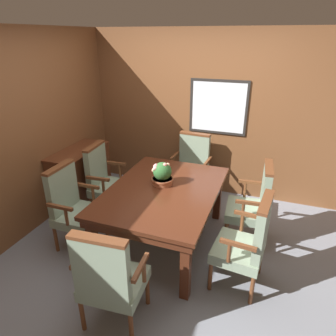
{
  "coord_description": "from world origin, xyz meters",
  "views": [
    {
      "loc": [
        1.1,
        -2.67,
        2.34
      ],
      "look_at": [
        0.01,
        0.31,
        0.93
      ],
      "focal_mm": 32.0,
      "sensor_mm": 36.0,
      "label": 1
    }
  ],
  "objects_px": {
    "chair_head_near": "(109,277)",
    "chair_right_near": "(248,241)",
    "chair_head_far": "(192,165)",
    "chair_left_far": "(105,179)",
    "sideboard_cabinet": "(81,177)",
    "chair_right_far": "(254,202)",
    "potted_plant": "(162,174)",
    "chair_left_near": "(72,205)",
    "dining_table": "(164,196)"
  },
  "relations": [
    {
      "from": "dining_table",
      "to": "chair_left_far",
      "type": "height_order",
      "value": "chair_left_far"
    },
    {
      "from": "dining_table",
      "to": "sideboard_cabinet",
      "type": "bearing_deg",
      "value": 163.17
    },
    {
      "from": "chair_left_near",
      "to": "potted_plant",
      "type": "distance_m",
      "value": 1.11
    },
    {
      "from": "chair_left_far",
      "to": "chair_right_far",
      "type": "bearing_deg",
      "value": -92.74
    },
    {
      "from": "chair_left_far",
      "to": "chair_left_near",
      "type": "relative_size",
      "value": 1.0
    },
    {
      "from": "chair_head_near",
      "to": "potted_plant",
      "type": "relative_size",
      "value": 3.57
    },
    {
      "from": "chair_head_near",
      "to": "potted_plant",
      "type": "bearing_deg",
      "value": -92.3
    },
    {
      "from": "sideboard_cabinet",
      "to": "chair_left_near",
      "type": "bearing_deg",
      "value": -60.22
    },
    {
      "from": "sideboard_cabinet",
      "to": "chair_left_far",
      "type": "bearing_deg",
      "value": -11.65
    },
    {
      "from": "chair_left_near",
      "to": "chair_head_far",
      "type": "bearing_deg",
      "value": -32.16
    },
    {
      "from": "chair_head_near",
      "to": "chair_left_far",
      "type": "height_order",
      "value": "same"
    },
    {
      "from": "chair_head_near",
      "to": "chair_right_near",
      "type": "bearing_deg",
      "value": -144.0
    },
    {
      "from": "chair_left_near",
      "to": "potted_plant",
      "type": "relative_size",
      "value": 3.57
    },
    {
      "from": "chair_left_far",
      "to": "chair_right_far",
      "type": "relative_size",
      "value": 1.0
    },
    {
      "from": "chair_left_far",
      "to": "dining_table",
      "type": "bearing_deg",
      "value": -113.56
    },
    {
      "from": "chair_right_near",
      "to": "chair_right_far",
      "type": "bearing_deg",
      "value": -173.45
    },
    {
      "from": "chair_left_near",
      "to": "sideboard_cabinet",
      "type": "relative_size",
      "value": 1.04
    },
    {
      "from": "chair_head_near",
      "to": "chair_left_far",
      "type": "distance_m",
      "value": 1.88
    },
    {
      "from": "chair_right_far",
      "to": "chair_head_near",
      "type": "bearing_deg",
      "value": -35.55
    },
    {
      "from": "dining_table",
      "to": "chair_right_near",
      "type": "bearing_deg",
      "value": -20.12
    },
    {
      "from": "chair_head_far",
      "to": "chair_right_near",
      "type": "distance_m",
      "value": 1.88
    },
    {
      "from": "chair_head_far",
      "to": "potted_plant",
      "type": "height_order",
      "value": "potted_plant"
    },
    {
      "from": "chair_head_near",
      "to": "chair_left_far",
      "type": "bearing_deg",
      "value": -62.43
    },
    {
      "from": "chair_head_far",
      "to": "chair_left_near",
      "type": "bearing_deg",
      "value": -118.4
    },
    {
      "from": "chair_left_near",
      "to": "chair_right_far",
      "type": "bearing_deg",
      "value": -68.62
    },
    {
      "from": "chair_left_far",
      "to": "chair_head_near",
      "type": "bearing_deg",
      "value": -152.17
    },
    {
      "from": "chair_left_near",
      "to": "potted_plant",
      "type": "xyz_separation_m",
      "value": [
        0.93,
        0.5,
        0.33
      ]
    },
    {
      "from": "chair_left_far",
      "to": "sideboard_cabinet",
      "type": "distance_m",
      "value": 0.48
    },
    {
      "from": "chair_head_far",
      "to": "sideboard_cabinet",
      "type": "height_order",
      "value": "chair_head_far"
    },
    {
      "from": "chair_right_near",
      "to": "sideboard_cabinet",
      "type": "height_order",
      "value": "chair_right_near"
    },
    {
      "from": "dining_table",
      "to": "potted_plant",
      "type": "relative_size",
      "value": 5.96
    },
    {
      "from": "chair_left_near",
      "to": "sideboard_cabinet",
      "type": "height_order",
      "value": "chair_left_near"
    },
    {
      "from": "sideboard_cabinet",
      "to": "chair_head_near",
      "type": "bearing_deg",
      "value": -48.98
    },
    {
      "from": "dining_table",
      "to": "chair_head_near",
      "type": "bearing_deg",
      "value": -90.12
    },
    {
      "from": "chair_head_far",
      "to": "chair_left_far",
      "type": "xyz_separation_m",
      "value": [
        -1.0,
        -0.86,
        0.0
      ]
    },
    {
      "from": "chair_left_far",
      "to": "potted_plant",
      "type": "bearing_deg",
      "value": -108.38
    },
    {
      "from": "chair_head_far",
      "to": "potted_plant",
      "type": "xyz_separation_m",
      "value": [
        -0.05,
        -1.09,
        0.33
      ]
    },
    {
      "from": "chair_head_near",
      "to": "sideboard_cabinet",
      "type": "bearing_deg",
      "value": -53.68
    },
    {
      "from": "chair_head_far",
      "to": "chair_left_near",
      "type": "xyz_separation_m",
      "value": [
        -0.99,
        -1.59,
        0.0
      ]
    },
    {
      "from": "chair_head_near",
      "to": "chair_left_near",
      "type": "height_order",
      "value": "same"
    },
    {
      "from": "chair_left_near",
      "to": "dining_table",
      "type": "bearing_deg",
      "value": -69.14
    },
    {
      "from": "chair_head_near",
      "to": "potted_plant",
      "type": "height_order",
      "value": "potted_plant"
    },
    {
      "from": "chair_left_far",
      "to": "chair_right_near",
      "type": "xyz_separation_m",
      "value": [
        2.01,
        -0.72,
        0.0
      ]
    },
    {
      "from": "dining_table",
      "to": "chair_right_near",
      "type": "distance_m",
      "value": 1.08
    },
    {
      "from": "chair_left_far",
      "to": "chair_right_near",
      "type": "bearing_deg",
      "value": -114.06
    },
    {
      "from": "chair_left_far",
      "to": "chair_right_near",
      "type": "height_order",
      "value": "same"
    },
    {
      "from": "chair_left_far",
      "to": "chair_right_far",
      "type": "distance_m",
      "value": 2.0
    },
    {
      "from": "chair_head_far",
      "to": "chair_right_far",
      "type": "bearing_deg",
      "value": -35.45
    },
    {
      "from": "dining_table",
      "to": "sideboard_cabinet",
      "type": "relative_size",
      "value": 1.74
    },
    {
      "from": "chair_head_near",
      "to": "chair_right_near",
      "type": "distance_m",
      "value": 1.33
    }
  ]
}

